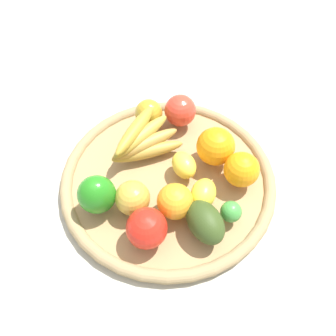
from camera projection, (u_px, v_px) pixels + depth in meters
ground_plane at (168, 182)px, 0.75m from camera, size 2.40×2.40×0.00m
basket at (168, 178)px, 0.74m from camera, size 0.46×0.46×0.03m
apple_0 at (147, 228)px, 0.60m from camera, size 0.09×0.09×0.08m
lemon_1 at (203, 194)px, 0.66m from camera, size 0.07×0.08×0.05m
banana_bunch at (143, 140)px, 0.73m from camera, size 0.13×0.17×0.07m
apple_1 at (133, 198)px, 0.65m from camera, size 0.09×0.09×0.07m
orange_0 at (216, 146)px, 0.71m from camera, size 0.11×0.11×0.08m
lemon_0 at (184, 165)px, 0.71m from camera, size 0.08×0.08×0.05m
apple_3 at (180, 111)px, 0.79m from camera, size 0.10×0.10×0.07m
orange_1 at (175, 201)px, 0.64m from camera, size 0.08×0.08×0.07m
orange_2 at (242, 170)px, 0.68m from camera, size 0.09×0.09×0.07m
apple_2 at (149, 113)px, 0.79m from camera, size 0.08×0.08×0.06m
bell_pepper at (97, 195)px, 0.64m from camera, size 0.10×0.10×0.09m
lime_0 at (231, 212)px, 0.64m from camera, size 0.04×0.04×0.04m
avocado at (205, 222)px, 0.62m from camera, size 0.11×0.10×0.06m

